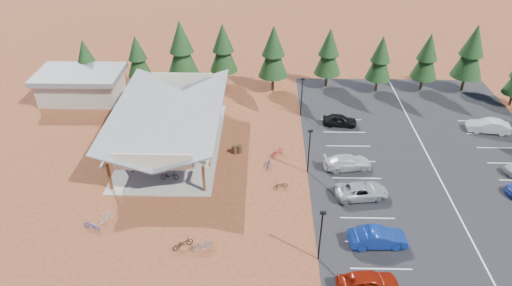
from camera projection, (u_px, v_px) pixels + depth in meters
name	position (u px, v px, depth m)	size (l,w,h in m)	color
ground	(259.00, 183.00, 46.15)	(140.00, 140.00, 0.00)	brown
asphalt_lot	(434.00, 168.00, 48.32)	(27.00, 44.00, 0.04)	black
concrete_pad	(173.00, 144.00, 52.17)	(10.60, 18.60, 0.10)	gray
bike_pavilion	(170.00, 115.00, 50.11)	(11.65, 19.40, 4.97)	brown
outbuilding	(81.00, 85.00, 60.56)	(11.00, 7.00, 3.90)	#ADA593
lamp_post_0	(321.00, 232.00, 36.06)	(0.50, 0.25, 5.14)	black
lamp_post_1	(309.00, 148.00, 46.11)	(0.50, 0.25, 5.14)	black
lamp_post_2	(302.00, 94.00, 56.17)	(0.50, 0.25, 5.14)	black
trash_bin_0	(235.00, 149.00, 50.48)	(0.60, 0.60, 0.90)	#3F2816
trash_bin_1	(239.00, 149.00, 50.53)	(0.60, 0.60, 0.90)	#3F2816
pine_0	(86.00, 58.00, 62.45)	(3.00, 3.00, 6.99)	#382314
pine_1	(137.00, 56.00, 62.05)	(3.27, 3.27, 7.61)	#382314
pine_2	(181.00, 48.00, 60.94)	(4.21, 4.21, 9.80)	#382314
pine_3	(223.00, 48.00, 62.45)	(3.85, 3.85, 8.96)	#382314
pine_4	(273.00, 52.00, 60.70)	(4.00, 4.00, 9.32)	#382314
pine_5	(329.00, 52.00, 61.88)	(3.68, 3.68, 8.57)	#382314
pine_6	(381.00, 58.00, 60.84)	(3.46, 3.46, 8.05)	#382314
pine_7	(427.00, 56.00, 61.01)	(3.56, 3.56, 8.29)	#382314
pine_8	(472.00, 52.00, 60.38)	(4.09, 4.09, 9.53)	#382314
bike_0	(138.00, 167.00, 47.49)	(0.62, 1.77, 0.93)	black
bike_1	(151.00, 154.00, 49.50)	(0.42, 1.48, 0.89)	gray
bike_2	(168.00, 136.00, 52.76)	(0.54, 1.55, 0.81)	#20259E
bike_3	(174.00, 111.00, 57.59)	(0.46, 1.62, 0.97)	maroon
bike_4	(169.00, 176.00, 46.22)	(0.66, 1.88, 0.99)	black
bike_5	(184.00, 145.00, 50.96)	(0.44, 1.57, 0.94)	#94989D
bike_6	(206.00, 135.00, 52.80)	(0.61, 1.75, 0.92)	#214D9E
bike_7	(189.00, 115.00, 56.67)	(0.50, 1.78, 1.07)	#9B3222
bike_9	(106.00, 216.00, 41.28)	(0.46, 1.62, 0.97)	#9DA2A6
bike_10	(92.00, 226.00, 40.34)	(0.58, 1.67, 0.88)	navy
bike_12	(183.00, 243.00, 38.48)	(0.65, 1.87, 0.98)	black
bike_13	(203.00, 244.00, 38.30)	(0.51, 1.80, 1.08)	gray
bike_14	(268.00, 163.00, 48.25)	(0.62, 1.76, 0.93)	navy
bike_15	(277.00, 152.00, 50.06)	(0.47, 1.66, 1.00)	maroon
bike_16	(281.00, 185.00, 45.20)	(0.53, 1.53, 0.80)	black
car_0	(368.00, 282.00, 34.63)	(1.89, 4.69, 1.60)	maroon
car_1	(378.00, 238.00, 38.53)	(1.72, 4.93, 1.62)	navy
car_2	(362.00, 191.00, 43.91)	(2.40, 5.20, 1.44)	#9CA0A4
car_3	(348.00, 162.00, 47.89)	(2.05, 5.03, 1.46)	#B9B9B9
car_4	(340.00, 120.00, 55.35)	(1.65, 4.10, 1.40)	black
car_9	(488.00, 126.00, 54.00)	(1.67, 4.78, 1.57)	silver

